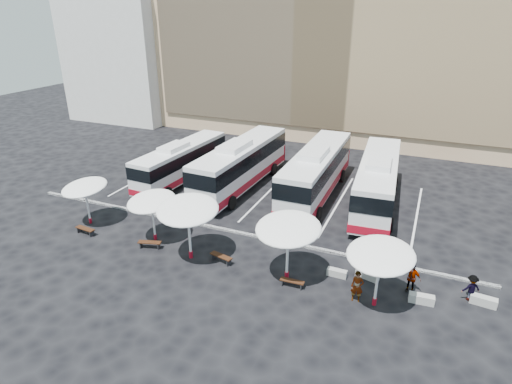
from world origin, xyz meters
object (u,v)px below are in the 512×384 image
at_px(wood_bench_3, 292,282).
at_px(wood_bench_1, 150,243).
at_px(bus_1, 241,163).
at_px(bus_2, 316,171).
at_px(bus_3, 377,180).
at_px(conc_bench_1, 367,274).
at_px(sunshade_4, 381,255).
at_px(conc_bench_3, 483,301).
at_px(passenger_3, 471,288).
at_px(bus_0, 182,161).
at_px(sunshade_3, 288,229).
at_px(sunshade_0, 85,187).
at_px(passenger_1, 367,262).
at_px(sunshade_2, 188,210).
at_px(conc_bench_2, 421,299).
at_px(passenger_2, 411,278).
at_px(passenger_0, 357,286).
at_px(sunshade_1, 151,201).
at_px(wood_bench_0, 85,230).
at_px(wood_bench_2, 221,257).
at_px(conc_bench_0, 337,273).

bearing_deg(wood_bench_3, wood_bench_1, 177.77).
distance_m(bus_1, bus_2, 6.52).
distance_m(bus_3, conc_bench_1, 10.69).
xyz_separation_m(sunshade_4, wood_bench_3, (-4.52, -0.21, -2.73)).
bearing_deg(sunshade_4, conc_bench_1, 108.10).
distance_m(conc_bench_3, passenger_3, 0.88).
bearing_deg(bus_0, sunshade_3, -34.33).
distance_m(bus_2, sunshade_0, 17.80).
xyz_separation_m(wood_bench_3, passenger_1, (3.61, 2.85, 0.54)).
bearing_deg(bus_2, conc_bench_1, -60.27).
height_order(bus_2, passenger_3, bus_2).
relative_size(sunshade_2, conc_bench_2, 3.69).
height_order(sunshade_2, conc_bench_2, sunshade_2).
relative_size(bus_3, passenger_2, 7.53).
distance_m(sunshade_4, conc_bench_3, 6.42).
bearing_deg(wood_bench_3, passenger_0, 3.01).
height_order(sunshade_1, conc_bench_1, sunshade_1).
bearing_deg(wood_bench_0, passenger_3, 5.74).
height_order(sunshade_1, conc_bench_2, sunshade_1).
xyz_separation_m(bus_1, conc_bench_2, (15.59, -10.89, -1.92)).
xyz_separation_m(bus_1, sunshade_0, (-7.28, -10.60, 0.65)).
relative_size(sunshade_3, wood_bench_2, 2.65).
xyz_separation_m(bus_3, sunshade_4, (1.92, -12.77, 0.93)).
bearing_deg(bus_0, bus_2, 10.56).
distance_m(bus_2, conc_bench_1, 12.19).
xyz_separation_m(sunshade_1, conc_bench_2, (17.07, -0.12, -2.60)).
distance_m(sunshade_0, conc_bench_0, 18.34).
xyz_separation_m(sunshade_3, conc_bench_1, (4.32, 1.85, -3.02)).
relative_size(bus_3, sunshade_0, 3.19).
bearing_deg(sunshade_1, conc_bench_3, 2.78).
xyz_separation_m(bus_2, wood_bench_2, (-2.54, -12.20, -1.82)).
bearing_deg(wood_bench_2, passenger_1, 14.20).
height_order(bus_2, passenger_0, bus_2).
bearing_deg(bus_2, conc_bench_3, -41.30).
xyz_separation_m(bus_1, sunshade_2, (1.94, -11.81, 1.18)).
xyz_separation_m(bus_2, wood_bench_3, (2.31, -12.91, -1.86)).
bearing_deg(conc_bench_1, wood_bench_1, -171.15).
distance_m(wood_bench_2, passenger_0, 8.43).
height_order(bus_2, conc_bench_2, bus_2).
xyz_separation_m(wood_bench_2, passenger_2, (10.97, 1.45, 0.52)).
xyz_separation_m(sunshade_3, conc_bench_3, (10.39, 1.79, -3.03)).
distance_m(conc_bench_1, passenger_0, 2.43).
relative_size(bus_3, wood_bench_2, 8.37).
bearing_deg(bus_1, conc_bench_3, -25.27).
bearing_deg(sunshade_3, bus_2, 98.14).
bearing_deg(bus_3, conc_bench_3, -59.63).
bearing_deg(sunshade_3, bus_3, 75.65).
bearing_deg(sunshade_3, bus_0, 141.83).
height_order(passenger_0, passenger_3, passenger_0).
xyz_separation_m(bus_1, conc_bench_0, (10.88, -10.22, -1.95)).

